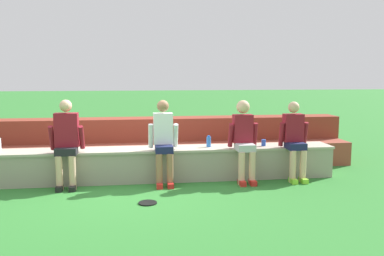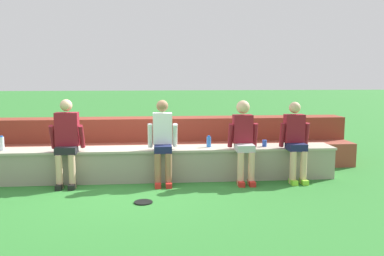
# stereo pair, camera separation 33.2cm
# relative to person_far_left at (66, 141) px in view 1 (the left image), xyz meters

# --- Properties ---
(ground_plane) EXTENTS (80.00, 80.00, 0.00)m
(ground_plane) POSITION_rel_person_far_left_xyz_m (0.97, 0.02, -0.78)
(ground_plane) COLOR #2D752D
(stone_seating_wall) EXTENTS (7.35, 0.62, 0.56)m
(stone_seating_wall) POSITION_rel_person_far_left_xyz_m (0.97, 0.31, -0.48)
(stone_seating_wall) COLOR gray
(stone_seating_wall) RESTS_ON ground
(brick_bleachers) EXTENTS (8.98, 1.14, 0.95)m
(brick_bleachers) POSITION_rel_person_far_left_xyz_m (0.97, 1.55, -0.39)
(brick_bleachers) COLOR brown
(brick_bleachers) RESTS_ON ground
(person_far_left) EXTENTS (0.55, 0.48, 1.44)m
(person_far_left) POSITION_rel_person_far_left_xyz_m (0.00, 0.00, 0.00)
(person_far_left) COLOR #DBAD89
(person_far_left) RESTS_ON ground
(person_left_of_center) EXTENTS (0.50, 0.57, 1.42)m
(person_left_of_center) POSITION_rel_person_far_left_xyz_m (1.58, 0.02, -0.02)
(person_left_of_center) COLOR #996B4C
(person_left_of_center) RESTS_ON ground
(person_center) EXTENTS (0.51, 0.58, 1.41)m
(person_center) POSITION_rel_person_far_left_xyz_m (2.97, -0.01, -0.01)
(person_center) COLOR #DBAD89
(person_center) RESTS_ON ground
(person_right_of_center) EXTENTS (0.52, 0.52, 1.38)m
(person_right_of_center) POSITION_rel_person_far_left_xyz_m (3.87, -0.02, -0.04)
(person_right_of_center) COLOR #DBAD89
(person_right_of_center) RESTS_ON ground
(water_bottle_mid_right) EXTENTS (0.08, 0.08, 0.20)m
(water_bottle_mid_right) POSITION_rel_person_far_left_xyz_m (2.41, 0.31, -0.12)
(water_bottle_mid_right) COLOR blue
(water_bottle_mid_right) RESTS_ON stone_seating_wall
(water_bottle_near_right) EXTENTS (0.08, 0.08, 0.28)m
(water_bottle_near_right) POSITION_rel_person_far_left_xyz_m (4.16, 0.31, -0.09)
(water_bottle_near_right) COLOR green
(water_bottle_near_right) RESTS_ON stone_seating_wall
(plastic_cup_left_end) EXTENTS (0.08, 0.08, 0.12)m
(plastic_cup_left_end) POSITION_rel_person_far_left_xyz_m (3.41, 0.27, -0.16)
(plastic_cup_left_end) COLOR blue
(plastic_cup_left_end) RESTS_ON stone_seating_wall
(frisbee) EXTENTS (0.27, 0.27, 0.02)m
(frisbee) POSITION_rel_person_far_left_xyz_m (1.28, -1.04, -0.77)
(frisbee) COLOR black
(frisbee) RESTS_ON ground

